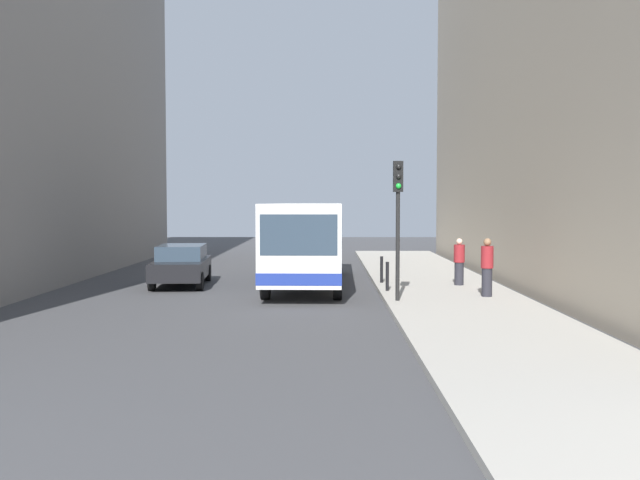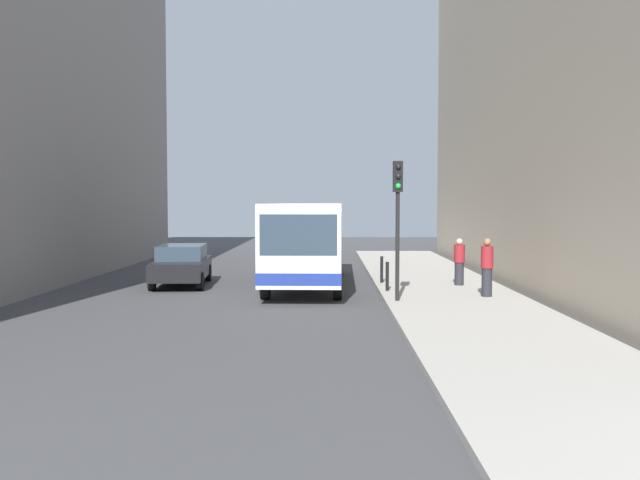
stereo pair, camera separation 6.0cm
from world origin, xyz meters
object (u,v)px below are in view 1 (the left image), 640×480
object	(u,v)px
bollard_mid	(382,269)
pedestrian_mid_sidewalk	(459,262)
traffic_light	(398,204)
bollard_near	(387,276)
car_beside_bus	(181,264)
bus	(307,238)
pedestrian_near_signal	(487,267)

from	to	relation	value
bollard_mid	pedestrian_mid_sidewalk	size ratio (longest dim) A/B	0.58
traffic_light	bollard_near	xyz separation A→B (m)	(-0.10, 2.37, -2.38)
car_beside_bus	traffic_light	bearing A→B (deg)	141.33
bus	pedestrian_mid_sidewalk	bearing A→B (deg)	167.54
pedestrian_mid_sidewalk	traffic_light	bearing A→B (deg)	97.33
pedestrian_mid_sidewalk	car_beside_bus	bearing A→B (deg)	33.57
bus	bollard_mid	xyz separation A→B (m)	(2.69, -0.55, -1.10)
traffic_light	bollard_mid	size ratio (longest dim) A/B	4.32
bus	traffic_light	world-z (taller)	traffic_light
bus	traffic_light	bearing A→B (deg)	118.79
car_beside_bus	traffic_light	world-z (taller)	traffic_light
bollard_near	pedestrian_near_signal	bearing A→B (deg)	-25.42
bollard_mid	pedestrian_near_signal	world-z (taller)	pedestrian_near_signal
traffic_light	bollard_near	size ratio (longest dim) A/B	4.32
bollard_near	bollard_mid	world-z (taller)	same
bollard_mid	bus	bearing A→B (deg)	168.43
bollard_mid	bollard_near	bearing A→B (deg)	-90.00
bus	pedestrian_mid_sidewalk	xyz separation A→B (m)	(5.35, -1.29, -0.76)
bus	car_beside_bus	xyz separation A→B (m)	(-4.59, -0.23, -0.94)
bus	traffic_light	xyz separation A→B (m)	(2.79, -5.33, 1.28)
car_beside_bus	bollard_mid	xyz separation A→B (m)	(7.29, -0.32, -0.16)
car_beside_bus	bollard_near	distance (m)	7.78
car_beside_bus	pedestrian_mid_sidewalk	bearing A→B (deg)	169.85
bollard_mid	pedestrian_near_signal	size ratio (longest dim) A/B	0.53
pedestrian_near_signal	bollard_near	bearing A→B (deg)	-79.72
car_beside_bus	traffic_light	xyz separation A→B (m)	(7.39, -5.09, 2.22)
bollard_mid	pedestrian_near_signal	xyz separation A→B (m)	(2.94, -3.81, 0.43)
car_beside_bus	pedestrian_near_signal	distance (m)	11.04
car_beside_bus	traffic_light	distance (m)	9.25
bus	pedestrian_mid_sidewalk	distance (m)	5.55
car_beside_bus	pedestrian_mid_sidewalk	world-z (taller)	pedestrian_mid_sidewalk
pedestrian_mid_sidewalk	bus	bearing A→B (deg)	26.06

